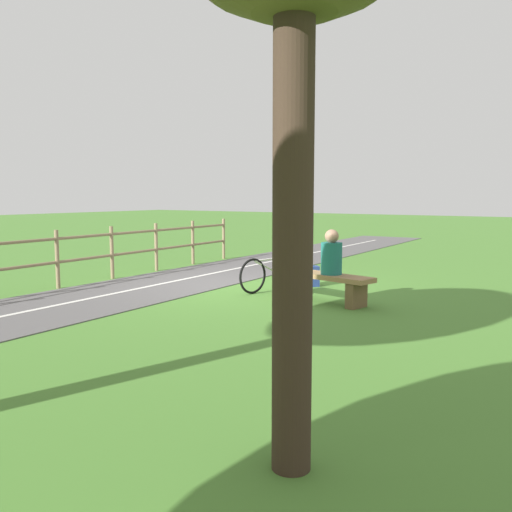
# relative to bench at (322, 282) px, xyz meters

# --- Properties ---
(ground_plane) EXTENTS (80.00, 80.00, 0.00)m
(ground_plane) POSITION_rel_bench_xyz_m (2.21, -0.57, -0.35)
(ground_plane) COLOR #477A2D
(paved_path) EXTENTS (3.52, 36.06, 0.02)m
(paved_path) POSITION_rel_bench_xyz_m (3.45, 3.43, -0.34)
(paved_path) COLOR #565454
(paved_path) RESTS_ON ground_plane
(path_centre_line) EXTENTS (0.94, 31.99, 0.00)m
(path_centre_line) POSITION_rel_bench_xyz_m (3.45, 3.43, -0.33)
(path_centre_line) COLOR silver
(path_centre_line) RESTS_ON paved_path
(bench) EXTENTS (1.99, 0.85, 0.50)m
(bench) POSITION_rel_bench_xyz_m (0.00, 0.00, 0.00)
(bench) COLOR #937047
(bench) RESTS_ON ground_plane
(person_seated) EXTENTS (0.43, 0.43, 0.76)m
(person_seated) POSITION_rel_bench_xyz_m (-0.20, 0.04, 0.48)
(person_seated) COLOR #1E6B66
(person_seated) RESTS_ON bench
(bicycle) EXTENTS (0.41, 1.64, 0.85)m
(bicycle) POSITION_rel_bench_xyz_m (1.29, -0.46, 0.01)
(bicycle) COLOR black
(bicycle) RESTS_ON ground_plane
(backpack) EXTENTS (0.39, 0.39, 0.41)m
(backpack) POSITION_rel_bench_xyz_m (0.90, -1.29, -0.15)
(backpack) COLOR navy
(backpack) RESTS_ON ground_plane
(fence_roadside) EXTENTS (0.59, 10.26, 1.15)m
(fence_roadside) POSITION_rel_bench_xyz_m (4.95, 0.92, 0.32)
(fence_roadside) COLOR #847051
(fence_roadside) RESTS_ON ground_plane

